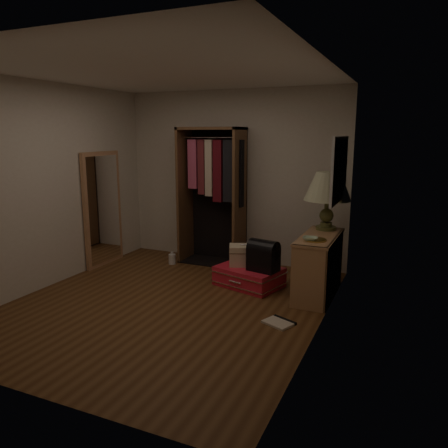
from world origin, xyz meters
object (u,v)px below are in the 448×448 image
Objects in this scene: console_bookshelf at (319,263)px; pink_suitcase at (249,276)px; table_lamp at (328,188)px; floor_mirror at (103,209)px; white_jug at (172,259)px; train_case at (244,255)px; black_bag at (263,255)px; open_wardrobe at (215,184)px.

console_bookshelf is 1.18× the size of pink_suitcase.
table_lamp reaches higher than pink_suitcase.
table_lamp is (0.89, 0.41, 1.16)m from pink_suitcase.
pink_suitcase is at bearing -0.74° from floor_mirror.
train_case is at bearing -15.33° from white_jug.
train_case is (2.25, 0.04, -0.46)m from floor_mirror.
console_bookshelf is 2.70× the size of black_bag.
black_bag is at bearing -16.85° from white_jug.
black_bag is (2.56, -0.09, -0.39)m from floor_mirror.
train_case is at bearing 169.33° from black_bag.
table_lamp reaches higher than white_jug.
console_bookshelf reaches higher than white_jug.
floor_mirror is 2.46m from pink_suitcase.
open_wardrobe is at bearing 114.31° from train_case.
console_bookshelf is at bearing -90.64° from table_lamp.
pink_suitcase is at bearing -175.14° from console_bookshelf.
console_bookshelf is at bearing 0.79° from floor_mirror.
black_bag reaches higher than pink_suitcase.
black_bag is at bearing -145.20° from table_lamp.
white_jug is at bearing -145.83° from open_wardrobe.
floor_mirror is 1.28m from white_jug.
console_bookshelf is 3.27m from floor_mirror.
white_jug is (-1.41, 0.43, -0.04)m from pink_suitcase.
train_case is 1.13× the size of black_bag.
white_jug is (-0.55, -0.37, -1.13)m from open_wardrobe.
open_wardrobe reaches higher than pink_suitcase.
floor_mirror is (-3.24, -0.04, 0.46)m from console_bookshelf.
train_case is (-0.10, 0.07, 0.26)m from pink_suitcase.
pink_suitcase is (0.87, -0.80, -1.09)m from open_wardrobe.
train_case is 0.63× the size of table_lamp.
train_case is 0.35m from black_bag.
pink_suitcase is (-0.89, -0.08, -0.27)m from console_bookshelf.
open_wardrobe is 1.31m from white_jug.
table_lamp reaches higher than train_case.
black_bag is at bearing -0.68° from pink_suitcase.
open_wardrobe is 4.95× the size of black_bag.
console_bookshelf reaches higher than pink_suitcase.
floor_mirror is at bearing -179.21° from console_bookshelf.
black_bag is (-0.67, -0.14, 0.07)m from console_bookshelf.
floor_mirror reaches higher than black_bag.
floor_mirror reaches higher than table_lamp.
train_case is at bearing -179.68° from console_bookshelf.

